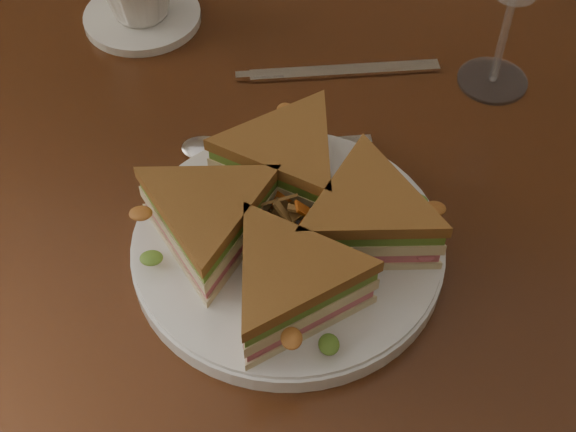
# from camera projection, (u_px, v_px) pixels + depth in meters

# --- Properties ---
(table) EXTENTS (1.20, 0.80, 0.75)m
(table) POSITION_uv_depth(u_px,v_px,m) (282.00, 238.00, 0.83)
(table) COLOR black
(table) RESTS_ON ground
(plate) EXTENTS (0.27, 0.27, 0.02)m
(plate) POSITION_uv_depth(u_px,v_px,m) (288.00, 247.00, 0.69)
(plate) COLOR white
(plate) RESTS_ON table
(sandwich_wedges) EXTENTS (0.29, 0.29, 0.06)m
(sandwich_wedges) POSITION_uv_depth(u_px,v_px,m) (288.00, 220.00, 0.66)
(sandwich_wedges) COLOR beige
(sandwich_wedges) RESTS_ON plate
(crisps_mound) EXTENTS (0.09, 0.09, 0.05)m
(crisps_mound) POSITION_uv_depth(u_px,v_px,m) (288.00, 223.00, 0.66)
(crisps_mound) COLOR #CD5E1A
(crisps_mound) RESTS_ON plate
(spoon) EXTENTS (0.18, 0.07, 0.01)m
(spoon) POSITION_uv_depth(u_px,v_px,m) (230.00, 148.00, 0.77)
(spoon) COLOR silver
(spoon) RESTS_ON table
(knife) EXTENTS (0.21, 0.07, 0.00)m
(knife) POSITION_uv_depth(u_px,v_px,m) (331.00, 72.00, 0.84)
(knife) COLOR silver
(knife) RESTS_ON table
(saucer) EXTENTS (0.13, 0.13, 0.01)m
(saucer) POSITION_uv_depth(u_px,v_px,m) (142.00, 17.00, 0.90)
(saucer) COLOR white
(saucer) RESTS_ON table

